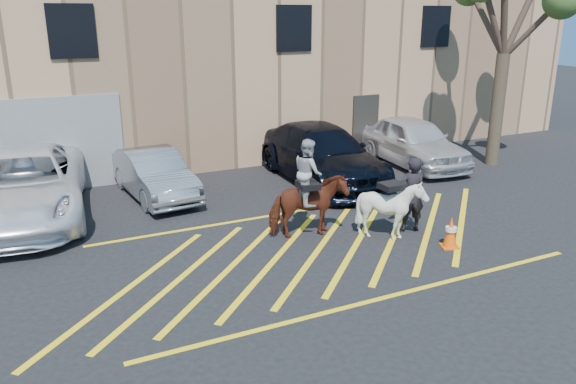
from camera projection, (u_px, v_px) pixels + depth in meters
name	position (u px, v px, depth m)	size (l,w,h in m)	color
ground	(312.00, 245.00, 12.89)	(90.00, 90.00, 0.00)	black
car_white_pickup	(23.00, 186.00, 14.34)	(2.92, 6.34, 1.76)	white
car_silver_sedan	(154.00, 174.00, 16.09)	(1.43, 4.11, 1.35)	gray
car_blue_suv	(322.00, 154.00, 17.62)	(2.41, 5.93, 1.72)	black
car_white_suv	(413.00, 141.00, 19.48)	(1.97, 4.90, 1.67)	silver
handler	(411.00, 195.00, 13.49)	(0.67, 0.44, 1.84)	black
warehouse	(168.00, 51.00, 22.04)	(32.42, 10.20, 7.30)	tan
hatching_zone	(318.00, 250.00, 12.63)	(12.60, 5.12, 0.01)	yellow
mounted_bay	(308.00, 198.00, 13.10)	(1.89, 1.05, 2.37)	#592715
saddled_white	(391.00, 209.00, 13.07)	(1.20, 1.34, 1.45)	silver
traffic_cone	(451.00, 232.00, 12.67)	(0.50, 0.50, 0.73)	#E25709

